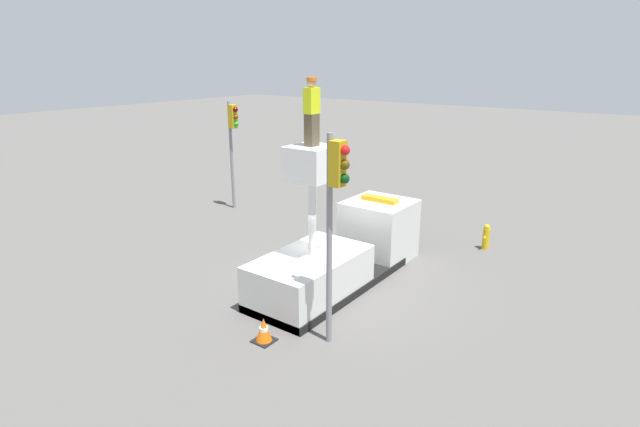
{
  "coord_description": "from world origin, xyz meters",
  "views": [
    {
      "loc": [
        -11.27,
        -7.9,
        6.59
      ],
      "look_at": [
        -1.71,
        -0.86,
        2.89
      ],
      "focal_mm": 28.0,
      "sensor_mm": 36.0,
      "label": 1
    }
  ],
  "objects_px": {
    "bucket_truck": "(342,252)",
    "traffic_cone_rear": "(264,330)",
    "traffic_light_across": "(233,134)",
    "worker": "(312,112)",
    "fire_hydrant": "(486,237)",
    "traffic_light_pole": "(335,200)"
  },
  "relations": [
    {
      "from": "worker",
      "to": "traffic_light_across",
      "type": "height_order",
      "value": "worker"
    },
    {
      "from": "worker",
      "to": "traffic_light_pole",
      "type": "xyz_separation_m",
      "value": [
        -1.62,
        -1.87,
        -1.67
      ]
    },
    {
      "from": "fire_hydrant",
      "to": "traffic_light_across",
      "type": "bearing_deg",
      "value": 98.82
    },
    {
      "from": "worker",
      "to": "traffic_light_pole",
      "type": "relative_size",
      "value": 0.34
    },
    {
      "from": "fire_hydrant",
      "to": "traffic_light_pole",
      "type": "bearing_deg",
      "value": 174.24
    },
    {
      "from": "worker",
      "to": "traffic_cone_rear",
      "type": "xyz_separation_m",
      "value": [
        -2.57,
        -0.47,
        -4.98
      ]
    },
    {
      "from": "traffic_light_pole",
      "to": "traffic_light_across",
      "type": "xyz_separation_m",
      "value": [
        6.67,
        10.11,
        -0.18
      ]
    },
    {
      "from": "worker",
      "to": "fire_hydrant",
      "type": "height_order",
      "value": "worker"
    },
    {
      "from": "bucket_truck",
      "to": "traffic_light_across",
      "type": "height_order",
      "value": "traffic_light_across"
    },
    {
      "from": "bucket_truck",
      "to": "traffic_cone_rear",
      "type": "distance_m",
      "value": 4.14
    },
    {
      "from": "worker",
      "to": "fire_hydrant",
      "type": "bearing_deg",
      "value": -21.88
    },
    {
      "from": "worker",
      "to": "traffic_light_pole",
      "type": "bearing_deg",
      "value": -130.93
    },
    {
      "from": "worker",
      "to": "traffic_light_across",
      "type": "bearing_deg",
      "value": 58.48
    },
    {
      "from": "traffic_light_across",
      "to": "traffic_cone_rear",
      "type": "bearing_deg",
      "value": -131.21
    },
    {
      "from": "worker",
      "to": "traffic_light_pole",
      "type": "height_order",
      "value": "worker"
    },
    {
      "from": "traffic_light_pole",
      "to": "fire_hydrant",
      "type": "height_order",
      "value": "traffic_light_pole"
    },
    {
      "from": "bucket_truck",
      "to": "fire_hydrant",
      "type": "bearing_deg",
      "value": -27.26
    },
    {
      "from": "worker",
      "to": "traffic_cone_rear",
      "type": "relative_size",
      "value": 2.84
    },
    {
      "from": "traffic_light_across",
      "to": "fire_hydrant",
      "type": "bearing_deg",
      "value": -81.18
    },
    {
      "from": "bucket_truck",
      "to": "traffic_light_across",
      "type": "distance_m",
      "value": 9.32
    },
    {
      "from": "bucket_truck",
      "to": "traffic_light_pole",
      "type": "height_order",
      "value": "traffic_light_pole"
    },
    {
      "from": "traffic_light_across",
      "to": "traffic_cone_rear",
      "type": "height_order",
      "value": "traffic_light_across"
    }
  ]
}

